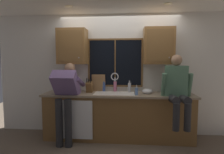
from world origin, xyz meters
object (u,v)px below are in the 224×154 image
object	(u,v)px
mixing_bowl	(147,91)
bottle_tall_clear	(115,86)
person_standing	(66,94)
soap_dispenser	(137,91)
cutting_board	(99,83)
person_sitting_on_counter	(177,87)
bottle_amber_small	(129,87)
knife_block	(89,87)
bottle_green_glass	(104,86)

from	to	relation	value
mixing_bowl	bottle_tall_clear	world-z (taller)	bottle_tall_clear
person_standing	soap_dispenser	bearing A→B (deg)	6.12
cutting_board	person_sitting_on_counter	bearing A→B (deg)	-17.81
person_standing	person_sitting_on_counter	world-z (taller)	person_sitting_on_counter
bottle_amber_small	cutting_board	bearing A→B (deg)	175.96
soap_dispenser	bottle_tall_clear	bearing A→B (deg)	138.02
mixing_bowl	soap_dispenser	distance (m)	0.27
soap_dispenser	person_standing	bearing A→B (deg)	-173.88
person_standing	bottle_tall_clear	size ratio (longest dim) A/B	5.49
knife_block	cutting_board	xyz separation A→B (m)	(0.17, 0.17, 0.07)
knife_block	bottle_tall_clear	xyz separation A→B (m)	(0.52, 0.19, 0.01)
person_standing	bottle_tall_clear	distance (m)	1.04
soap_dispenser	person_sitting_on_counter	bearing A→B (deg)	-9.20
person_standing	cutting_board	xyz separation A→B (m)	(0.54, 0.51, 0.15)
bottle_tall_clear	cutting_board	bearing A→B (deg)	-176.09
soap_dispenser	bottle_tall_clear	world-z (taller)	bottle_tall_clear
mixing_bowl	bottle_green_glass	world-z (taller)	bottle_green_glass
cutting_board	bottle_green_glass	world-z (taller)	cutting_board
person_sitting_on_counter	soap_dispenser	size ratio (longest dim) A/B	6.46
person_sitting_on_counter	knife_block	bearing A→B (deg)	169.24
bottle_tall_clear	person_sitting_on_counter	bearing A→B (deg)	-23.73
bottle_amber_small	soap_dispenser	bearing A→B (deg)	-67.74
mixing_bowl	bottle_green_glass	bearing A→B (deg)	166.18
mixing_bowl	soap_dispenser	xyz separation A→B (m)	(-0.22, -0.16, 0.03)
bottle_tall_clear	bottle_amber_small	bearing A→B (deg)	-13.02
person_sitting_on_counter	soap_dispenser	distance (m)	0.74
bottle_tall_clear	bottle_amber_small	size ratio (longest dim) A/B	1.10
person_standing	person_sitting_on_counter	size ratio (longest dim) A/B	1.21
bottle_green_glass	bottle_tall_clear	distance (m)	0.24
person_standing	bottle_green_glass	world-z (taller)	person_standing
cutting_board	soap_dispenser	bearing A→B (deg)	-25.06
cutting_board	bottle_amber_small	bearing A→B (deg)	-4.04
mixing_bowl	person_standing	bearing A→B (deg)	-168.93
knife_block	bottle_amber_small	bearing A→B (deg)	8.26
person_standing	knife_block	xyz separation A→B (m)	(0.37, 0.34, 0.08)
person_sitting_on_counter	bottle_tall_clear	world-z (taller)	person_sitting_on_counter
person_sitting_on_counter	bottle_green_glass	xyz separation A→B (m)	(-1.39, 0.49, -0.06)
knife_block	bottle_amber_small	xyz separation A→B (m)	(0.82, 0.12, -0.01)
person_sitting_on_counter	soap_dispenser	xyz separation A→B (m)	(-0.72, 0.12, -0.11)
mixing_bowl	bottle_green_glass	xyz separation A→B (m)	(-0.89, 0.22, 0.07)
bottle_tall_clear	mixing_bowl	bearing A→B (deg)	-19.54
knife_block	soap_dispenser	size ratio (longest dim) A/B	1.65
bottle_amber_small	mixing_bowl	bearing A→B (deg)	-24.82
bottle_green_glass	cutting_board	bearing A→B (deg)	-174.36
soap_dispenser	cutting_board	bearing A→B (deg)	154.94
soap_dispenser	bottle_green_glass	distance (m)	0.77
knife_block	bottle_tall_clear	size ratio (longest dim) A/B	1.16
cutting_board	soap_dispenser	xyz separation A→B (m)	(0.78, -0.37, -0.10)
cutting_board	knife_block	bearing A→B (deg)	-135.49
bottle_green_glass	mixing_bowl	bearing A→B (deg)	-13.82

